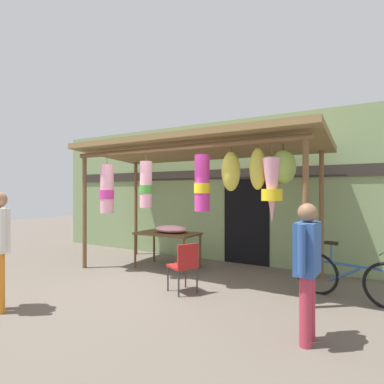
{
  "coord_description": "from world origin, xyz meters",
  "views": [
    {
      "loc": [
        3.53,
        -4.65,
        1.71
      ],
      "look_at": [
        0.34,
        0.86,
        1.7
      ],
      "focal_mm": 28.67,
      "sensor_mm": 36.0,
      "label": 1
    }
  ],
  "objects_px": {
    "display_table": "(168,236)",
    "parked_bicycle": "(350,278)",
    "flower_heap_on_table": "(171,229)",
    "vendor_in_orange": "(307,261)",
    "folding_chair": "(185,263)"
  },
  "relations": [
    {
      "from": "display_table",
      "to": "parked_bicycle",
      "type": "height_order",
      "value": "parked_bicycle"
    },
    {
      "from": "display_table",
      "to": "flower_heap_on_table",
      "type": "relative_size",
      "value": 1.82
    },
    {
      "from": "parked_bicycle",
      "to": "vendor_in_orange",
      "type": "bearing_deg",
      "value": -101.03
    },
    {
      "from": "flower_heap_on_table",
      "to": "display_table",
      "type": "bearing_deg",
      "value": -169.57
    },
    {
      "from": "folding_chair",
      "to": "parked_bicycle",
      "type": "relative_size",
      "value": 0.49
    },
    {
      "from": "vendor_in_orange",
      "to": "folding_chair",
      "type": "bearing_deg",
      "value": 160.0
    },
    {
      "from": "display_table",
      "to": "parked_bicycle",
      "type": "relative_size",
      "value": 0.8
    },
    {
      "from": "display_table",
      "to": "flower_heap_on_table",
      "type": "distance_m",
      "value": 0.18
    },
    {
      "from": "flower_heap_on_table",
      "to": "parked_bicycle",
      "type": "relative_size",
      "value": 0.44
    },
    {
      "from": "parked_bicycle",
      "to": "flower_heap_on_table",
      "type": "bearing_deg",
      "value": 175.73
    },
    {
      "from": "flower_heap_on_table",
      "to": "folding_chair",
      "type": "distance_m",
      "value": 1.73
    },
    {
      "from": "display_table",
      "to": "folding_chair",
      "type": "height_order",
      "value": "folding_chair"
    },
    {
      "from": "folding_chair",
      "to": "parked_bicycle",
      "type": "distance_m",
      "value": 2.63
    },
    {
      "from": "flower_heap_on_table",
      "to": "parked_bicycle",
      "type": "distance_m",
      "value": 3.59
    },
    {
      "from": "vendor_in_orange",
      "to": "display_table",
      "type": "bearing_deg",
      "value": 148.6
    }
  ]
}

